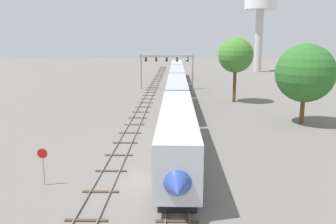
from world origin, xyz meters
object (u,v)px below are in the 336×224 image
Objects in this scene: stop_sign at (43,161)px; passenger_train at (177,84)px; trackside_tree_mid at (236,55)px; signal_gantry at (167,63)px; trackside_tree_left at (305,73)px; water_tower at (260,6)px.

passenger_train is at bearing 76.08° from stop_sign.
passenger_train is 8.11× the size of trackside_tree_mid.
signal_gantry is 37.04m from trackside_tree_left.
stop_sign is 33.60m from trackside_tree_left.
trackside_tree_mid reaches higher than stop_sign.
trackside_tree_mid reaches higher than trackside_tree_left.
water_tower reaches higher than stop_sign.
water_tower reaches higher than trackside_tree_mid.
water_tower is at bearing 63.59° from passenger_train.
water_tower reaches higher than trackside_tree_left.
stop_sign is at bearing -103.92° from passenger_train.
trackside_tree_left is at bearing 37.54° from stop_sign.
signal_gantry is 53.00m from stop_sign.
water_tower is 106.53m from stop_sign.
passenger_train is 7.57× the size of signal_gantry.
trackside_tree_left is (-11.92, -77.05, -15.52)m from water_tower.
stop_sign is at bearing -119.06° from trackside_tree_mid.
trackside_tree_left is at bearing -98.80° from water_tower.
trackside_tree_mid is at bearing -52.15° from signal_gantry.
signal_gantry is at bearing -124.15° from water_tower.
signal_gantry is 4.20× the size of stop_sign.
passenger_train is 12.30m from trackside_tree_mid.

